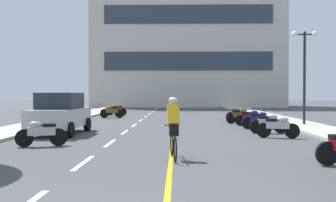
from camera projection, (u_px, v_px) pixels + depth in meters
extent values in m
plane|color=#47474C|center=(171.00, 121.00, 25.05)|extent=(140.00, 140.00, 0.00)
cube|color=#B7B2A8|center=(71.00, 117.00, 28.21)|extent=(2.40, 72.00, 0.12)
cube|color=#B7B2A8|center=(272.00, 118.00, 27.88)|extent=(2.40, 72.00, 0.12)
cube|color=silver|center=(83.00, 163.00, 10.10)|extent=(0.14, 2.20, 0.01)
cube|color=silver|center=(110.00, 143.00, 14.10)|extent=(0.14, 2.20, 0.01)
cube|color=silver|center=(125.00, 132.00, 18.10)|extent=(0.14, 2.20, 0.01)
cube|color=silver|center=(134.00, 125.00, 22.09)|extent=(0.14, 2.20, 0.01)
cube|color=silver|center=(141.00, 120.00, 26.09)|extent=(0.14, 2.20, 0.01)
cube|color=silver|center=(146.00, 117.00, 30.09)|extent=(0.14, 2.20, 0.01)
cube|color=silver|center=(149.00, 114.00, 34.09)|extent=(0.14, 2.20, 0.01)
cube|color=silver|center=(152.00, 112.00, 38.09)|extent=(0.14, 2.20, 0.01)
cube|color=silver|center=(155.00, 110.00, 42.08)|extent=(0.14, 2.20, 0.01)
cube|color=silver|center=(157.00, 109.00, 46.08)|extent=(0.14, 2.20, 0.01)
cube|color=silver|center=(158.00, 107.00, 50.08)|extent=(0.14, 2.20, 0.01)
cube|color=gold|center=(175.00, 118.00, 28.04)|extent=(0.12, 66.00, 0.01)
cube|color=beige|center=(187.00, 36.00, 53.80)|extent=(25.01, 9.99, 19.43)
cube|color=#2D3847|center=(188.00, 61.00, 48.83)|extent=(21.01, 0.10, 2.33)
cube|color=#2D3847|center=(188.00, 14.00, 48.71)|extent=(21.01, 0.10, 2.33)
cylinder|color=black|center=(304.00, 78.00, 21.21)|extent=(0.14, 0.14, 5.01)
cylinder|color=black|center=(305.00, 34.00, 21.16)|extent=(1.10, 0.08, 0.08)
sphere|color=white|center=(294.00, 34.00, 21.18)|extent=(0.36, 0.36, 0.36)
sphere|color=white|center=(315.00, 34.00, 21.15)|extent=(0.36, 0.36, 0.36)
cylinder|color=black|center=(52.00, 124.00, 18.67)|extent=(0.23, 0.64, 0.64)
cylinder|color=black|center=(87.00, 124.00, 18.60)|extent=(0.23, 0.64, 0.64)
cylinder|color=black|center=(29.00, 130.00, 15.88)|extent=(0.23, 0.64, 0.64)
cylinder|color=black|center=(70.00, 130.00, 15.80)|extent=(0.23, 0.64, 0.64)
cube|color=#B7B7BC|center=(60.00, 118.00, 17.23)|extent=(1.80, 4.24, 0.80)
cube|color=#1E2833|center=(60.00, 101.00, 17.21)|extent=(1.61, 2.24, 0.70)
cylinder|color=black|center=(327.00, 154.00, 9.70)|extent=(0.61, 0.20, 0.60)
cylinder|color=black|center=(24.00, 138.00, 13.04)|extent=(0.60, 0.28, 0.60)
cylinder|color=black|center=(59.00, 137.00, 13.35)|extent=(0.60, 0.28, 0.60)
cube|color=#B2B2B7|center=(42.00, 131.00, 13.19)|extent=(0.94, 0.54, 0.28)
ellipsoid|color=#B2B2B7|center=(35.00, 125.00, 13.13)|extent=(0.49, 0.36, 0.22)
cube|color=black|center=(49.00, 125.00, 13.26)|extent=(0.49, 0.36, 0.10)
cylinder|color=silver|center=(24.00, 120.00, 13.03)|extent=(0.21, 0.58, 0.03)
cylinder|color=black|center=(292.00, 131.00, 15.53)|extent=(0.61, 0.25, 0.60)
cylinder|color=black|center=(264.00, 130.00, 15.84)|extent=(0.61, 0.25, 0.60)
cube|color=#B2B2B7|center=(278.00, 125.00, 15.68)|extent=(0.94, 0.50, 0.28)
ellipsoid|color=#B2B2B7|center=(283.00, 120.00, 15.62)|extent=(0.49, 0.34, 0.22)
cube|color=black|center=(271.00, 120.00, 15.74)|extent=(0.49, 0.34, 0.10)
cylinder|color=silver|center=(292.00, 116.00, 15.52)|extent=(0.18, 0.59, 0.03)
cylinder|color=black|center=(281.00, 127.00, 17.51)|extent=(0.60, 0.14, 0.60)
cylinder|color=black|center=(256.00, 127.00, 17.47)|extent=(0.60, 0.14, 0.60)
cube|color=#B2B2B7|center=(268.00, 122.00, 17.48)|extent=(0.91, 0.33, 0.28)
ellipsoid|color=#B2B2B7|center=(273.00, 117.00, 17.49)|extent=(0.45, 0.27, 0.22)
cube|color=black|center=(263.00, 117.00, 17.47)|extent=(0.45, 0.27, 0.10)
cylinder|color=silver|center=(281.00, 113.00, 17.50)|extent=(0.07, 0.60, 0.03)
cylinder|color=black|center=(269.00, 123.00, 19.68)|extent=(0.60, 0.12, 0.60)
cylinder|color=black|center=(248.00, 123.00, 19.67)|extent=(0.60, 0.12, 0.60)
cube|color=navy|center=(259.00, 119.00, 19.67)|extent=(0.91, 0.31, 0.28)
ellipsoid|color=navy|center=(262.00, 114.00, 19.67)|extent=(0.45, 0.26, 0.22)
cube|color=black|center=(254.00, 115.00, 19.66)|extent=(0.45, 0.26, 0.10)
cylinder|color=silver|center=(269.00, 111.00, 19.67)|extent=(0.05, 0.60, 0.03)
cylinder|color=black|center=(261.00, 121.00, 21.45)|extent=(0.61, 0.20, 0.60)
cylinder|color=black|center=(240.00, 120.00, 21.66)|extent=(0.61, 0.20, 0.60)
cube|color=#590C59|center=(251.00, 116.00, 21.55)|extent=(0.93, 0.43, 0.28)
ellipsoid|color=#590C59|center=(254.00, 112.00, 21.51)|extent=(0.47, 0.31, 0.22)
cube|color=black|center=(246.00, 113.00, 21.59)|extent=(0.47, 0.31, 0.10)
cylinder|color=silver|center=(261.00, 110.00, 21.44)|extent=(0.13, 0.60, 0.03)
cylinder|color=black|center=(249.00, 118.00, 23.32)|extent=(0.61, 0.19, 0.60)
cylinder|color=black|center=(231.00, 119.00, 23.17)|extent=(0.61, 0.19, 0.60)
cube|color=brown|center=(240.00, 115.00, 23.24)|extent=(0.93, 0.42, 0.28)
ellipsoid|color=brown|center=(243.00, 111.00, 23.26)|extent=(0.47, 0.31, 0.22)
cube|color=black|center=(236.00, 111.00, 23.20)|extent=(0.47, 0.31, 0.10)
cylinder|color=silver|center=(249.00, 108.00, 23.31)|extent=(0.13, 0.60, 0.03)
cylinder|color=black|center=(248.00, 117.00, 24.81)|extent=(0.61, 0.24, 0.60)
cylinder|color=black|center=(231.00, 117.00, 25.10)|extent=(0.61, 0.24, 0.60)
cube|color=#0C4C19|center=(239.00, 113.00, 24.95)|extent=(0.94, 0.48, 0.28)
ellipsoid|color=#0C4C19|center=(242.00, 110.00, 24.90)|extent=(0.48, 0.34, 0.22)
cube|color=black|center=(235.00, 110.00, 25.01)|extent=(0.48, 0.34, 0.10)
cylinder|color=silver|center=(248.00, 107.00, 24.80)|extent=(0.17, 0.59, 0.03)
cylinder|color=black|center=(104.00, 114.00, 28.37)|extent=(0.61, 0.19, 0.60)
cylinder|color=black|center=(120.00, 114.00, 28.52)|extent=(0.61, 0.19, 0.60)
cube|color=brown|center=(112.00, 111.00, 28.44)|extent=(0.93, 0.42, 0.28)
ellipsoid|color=brown|center=(109.00, 108.00, 28.40)|extent=(0.47, 0.31, 0.22)
cube|color=black|center=(115.00, 108.00, 28.47)|extent=(0.47, 0.31, 0.10)
cylinder|color=silver|center=(104.00, 106.00, 28.35)|extent=(0.12, 0.60, 0.03)
cylinder|color=black|center=(104.00, 113.00, 29.89)|extent=(0.60, 0.10, 0.60)
cylinder|color=black|center=(118.00, 113.00, 29.86)|extent=(0.60, 0.10, 0.60)
cube|color=navy|center=(111.00, 110.00, 29.87)|extent=(0.90, 0.28, 0.28)
ellipsoid|color=navy|center=(109.00, 107.00, 29.87)|extent=(0.44, 0.24, 0.22)
cube|color=black|center=(114.00, 107.00, 29.86)|extent=(0.44, 0.24, 0.10)
cylinder|color=silver|center=(104.00, 105.00, 29.87)|extent=(0.03, 0.60, 0.03)
cylinder|color=black|center=(110.00, 112.00, 31.88)|extent=(0.61, 0.21, 0.60)
cylinder|color=black|center=(123.00, 112.00, 31.64)|extent=(0.61, 0.21, 0.60)
cube|color=brown|center=(117.00, 109.00, 31.76)|extent=(0.94, 0.45, 0.28)
ellipsoid|color=brown|center=(114.00, 106.00, 31.80)|extent=(0.48, 0.32, 0.22)
cube|color=black|center=(119.00, 107.00, 31.70)|extent=(0.48, 0.32, 0.10)
cylinder|color=silver|center=(110.00, 104.00, 31.87)|extent=(0.14, 0.59, 0.03)
torus|color=black|center=(172.00, 144.00, 11.23)|extent=(0.11, 0.72, 0.72)
torus|color=black|center=(175.00, 149.00, 10.19)|extent=(0.11, 0.72, 0.72)
cylinder|color=black|center=(173.00, 136.00, 10.68)|extent=(0.13, 0.95, 0.04)
cube|color=black|center=(174.00, 128.00, 10.52)|extent=(0.12, 0.21, 0.06)
cylinder|color=black|center=(172.00, 125.00, 11.12)|extent=(0.42, 0.07, 0.03)
cube|color=black|center=(174.00, 130.00, 10.58)|extent=(0.27, 0.38, 0.28)
cube|color=yellow|center=(173.00, 115.00, 10.72)|extent=(0.36, 0.48, 0.61)
sphere|color=tan|center=(173.00, 102.00, 10.84)|extent=(0.20, 0.20, 0.20)
ellipsoid|color=white|center=(173.00, 100.00, 10.84)|extent=(0.24, 0.26, 0.16)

